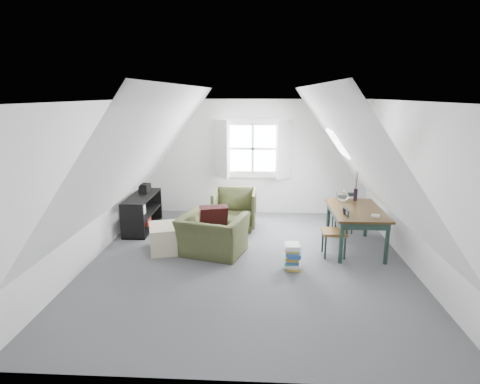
# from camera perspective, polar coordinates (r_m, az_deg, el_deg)

# --- Properties ---
(floor) EXTENTS (5.50, 5.50, 0.00)m
(floor) POSITION_cam_1_polar(r_m,az_deg,el_deg) (6.50, 1.15, -9.85)
(floor) COLOR #505055
(floor) RESTS_ON ground
(ceiling) EXTENTS (5.50, 5.50, 0.00)m
(ceiling) POSITION_cam_1_polar(r_m,az_deg,el_deg) (5.95, 1.27, 12.78)
(ceiling) COLOR white
(ceiling) RESTS_ON wall_back
(wall_back) EXTENTS (5.00, 0.00, 5.00)m
(wall_back) POSITION_cam_1_polar(r_m,az_deg,el_deg) (8.81, 1.82, 4.93)
(wall_back) COLOR silver
(wall_back) RESTS_ON ground
(wall_front) EXTENTS (5.00, 0.00, 5.00)m
(wall_front) POSITION_cam_1_polar(r_m,az_deg,el_deg) (3.48, -0.35, -9.12)
(wall_front) COLOR silver
(wall_front) RESTS_ON ground
(wall_left) EXTENTS (0.00, 5.50, 5.50)m
(wall_left) POSITION_cam_1_polar(r_m,az_deg,el_deg) (6.67, -20.79, 1.16)
(wall_left) COLOR silver
(wall_left) RESTS_ON ground
(wall_right) EXTENTS (0.00, 5.50, 5.50)m
(wall_right) POSITION_cam_1_polar(r_m,az_deg,el_deg) (6.52, 23.73, 0.62)
(wall_right) COLOR silver
(wall_right) RESTS_ON ground
(slope_left) EXTENTS (3.19, 5.50, 4.48)m
(slope_left) POSITION_cam_1_polar(r_m,az_deg,el_deg) (6.26, -13.18, 5.80)
(slope_left) COLOR white
(slope_left) RESTS_ON wall_left
(slope_right) EXTENTS (3.19, 5.50, 4.48)m
(slope_right) POSITION_cam_1_polar(r_m,az_deg,el_deg) (6.16, 15.87, 5.52)
(slope_right) COLOR white
(slope_right) RESTS_ON wall_right
(dormer_window) EXTENTS (1.71, 0.35, 1.30)m
(dormer_window) POSITION_cam_1_polar(r_m,az_deg,el_deg) (8.70, 1.82, 6.16)
(dormer_window) COLOR white
(dormer_window) RESTS_ON wall_back
(skylight) EXTENTS (0.35, 0.75, 0.47)m
(skylight) POSITION_cam_1_polar(r_m,az_deg,el_deg) (7.43, 13.71, 6.75)
(skylight) COLOR white
(skylight) RESTS_ON slope_right
(armchair_near) EXTENTS (1.22, 1.14, 0.66)m
(armchair_near) POSITION_cam_1_polar(r_m,az_deg,el_deg) (6.80, -3.88, -8.76)
(armchair_near) COLOR #3B4022
(armchair_near) RESTS_ON floor
(armchair_far) EXTENTS (0.85, 0.87, 0.78)m
(armchair_far) POSITION_cam_1_polar(r_m,az_deg,el_deg) (8.06, -0.78, -5.07)
(armchair_far) COLOR #3B4022
(armchair_far) RESTS_ON floor
(throw_pillow) EXTENTS (0.52, 0.39, 0.48)m
(throw_pillow) POSITION_cam_1_polar(r_m,az_deg,el_deg) (6.75, -3.81, -3.76)
(throw_pillow) COLOR #380F12
(throw_pillow) RESTS_ON armchair_near
(ottoman) EXTENTS (0.82, 0.82, 0.44)m
(ottoman) POSITION_cam_1_polar(r_m,az_deg,el_deg) (6.98, -9.97, -6.41)
(ottoman) COLOR #C4B896
(ottoman) RESTS_ON floor
(dining_table) EXTENTS (0.85, 1.42, 0.71)m
(dining_table) POSITION_cam_1_polar(r_m,az_deg,el_deg) (7.09, 16.17, -3.05)
(dining_table) COLOR #33210E
(dining_table) RESTS_ON floor
(demijohn) EXTENTS (0.20, 0.20, 0.29)m
(demijohn) POSITION_cam_1_polar(r_m,az_deg,el_deg) (7.42, 14.39, -0.48)
(demijohn) COLOR silver
(demijohn) RESTS_ON dining_table
(vase_twigs) EXTENTS (0.07, 0.08, 0.56)m
(vase_twigs) POSITION_cam_1_polar(r_m,az_deg,el_deg) (7.57, 16.11, -0.27)
(vase_twigs) COLOR black
(vase_twigs) RESTS_ON dining_table
(cup) EXTENTS (0.10, 0.10, 0.09)m
(cup) POSITION_cam_1_polar(r_m,az_deg,el_deg) (6.73, 14.70, -3.02)
(cup) COLOR black
(cup) RESTS_ON dining_table
(paper_box) EXTENTS (0.13, 0.09, 0.04)m
(paper_box) POSITION_cam_1_polar(r_m,az_deg,el_deg) (6.69, 18.75, -3.23)
(paper_box) COLOR white
(paper_box) RESTS_ON dining_table
(dining_chair_far) EXTENTS (0.39, 0.39, 0.82)m
(dining_chair_far) POSITION_cam_1_polar(r_m,az_deg,el_deg) (7.95, 14.47, -2.54)
(dining_chair_far) COLOR brown
(dining_chair_far) RESTS_ON floor
(dining_chair_near) EXTENTS (0.38, 0.38, 0.81)m
(dining_chair_near) POSITION_cam_1_polar(r_m,az_deg,el_deg) (6.76, 13.53, -5.45)
(dining_chair_near) COLOR brown
(dining_chair_near) RESTS_ON floor
(media_shelf) EXTENTS (0.44, 1.32, 0.68)m
(media_shelf) POSITION_cam_1_polar(r_m,az_deg,el_deg) (8.11, -13.78, -3.10)
(media_shelf) COLOR black
(media_shelf) RESTS_ON floor
(electronics_box) EXTENTS (0.20, 0.26, 0.19)m
(electronics_box) POSITION_cam_1_polar(r_m,az_deg,el_deg) (8.26, -13.38, 0.49)
(electronics_box) COLOR black
(electronics_box) RESTS_ON media_shelf
(magazine_stack) EXTENTS (0.29, 0.34, 0.39)m
(magazine_stack) POSITION_cam_1_polar(r_m,az_deg,el_deg) (6.23, 7.49, -9.08)
(magazine_stack) COLOR #B29933
(magazine_stack) RESTS_ON floor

